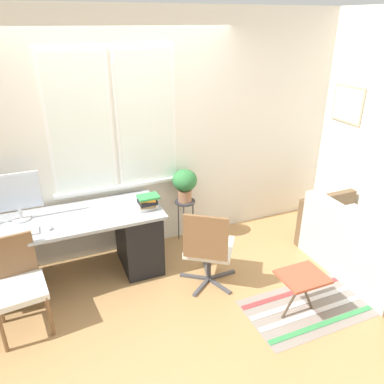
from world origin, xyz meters
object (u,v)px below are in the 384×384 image
(mouse, at_px, (50,228))
(book_stack, at_px, (147,202))
(keyboard, at_px, (20,233))
(office_chair_swivel, at_px, (208,248))
(potted_plant, at_px, (185,183))
(folding_stool, at_px, (302,279))
(couch_loveseat, at_px, (365,249))
(plant_stand, at_px, (185,206))
(desk_chair_wooden, at_px, (18,283))
(monitor, at_px, (17,195))

(mouse, xyz_separation_m, book_stack, (0.98, 0.05, 0.06))
(keyboard, height_order, office_chair_swivel, office_chair_swivel)
(potted_plant, height_order, folding_stool, potted_plant)
(keyboard, bearing_deg, couch_loveseat, -15.12)
(office_chair_swivel, relative_size, plant_stand, 1.58)
(mouse, bearing_deg, couch_loveseat, -16.03)
(keyboard, xyz_separation_m, office_chair_swivel, (1.71, -0.49, -0.29))
(mouse, bearing_deg, keyboard, 176.01)
(keyboard, bearing_deg, desk_chair_wooden, -100.30)
(potted_plant, distance_m, folding_stool, 1.72)
(office_chair_swivel, xyz_separation_m, couch_loveseat, (1.69, -0.43, -0.18))
(book_stack, bearing_deg, monitor, 167.72)
(desk_chair_wooden, bearing_deg, keyboard, 73.42)
(keyboard, distance_m, book_stack, 1.25)
(monitor, distance_m, book_stack, 1.27)
(desk_chair_wooden, height_order, folding_stool, desk_chair_wooden)
(book_stack, bearing_deg, couch_loveseat, -23.83)
(office_chair_swivel, distance_m, folding_stool, 0.95)
(desk_chair_wooden, relative_size, folding_stool, 1.92)
(mouse, bearing_deg, desk_chair_wooden, -133.79)
(desk_chair_wooden, xyz_separation_m, folding_stool, (2.39, -0.85, -0.07))
(book_stack, distance_m, plant_stand, 0.73)
(monitor, relative_size, folding_stool, 1.10)
(mouse, relative_size, office_chair_swivel, 0.07)
(couch_loveseat, relative_size, potted_plant, 3.66)
(plant_stand, relative_size, potted_plant, 1.43)
(keyboard, distance_m, office_chair_swivel, 1.80)
(mouse, height_order, desk_chair_wooden, desk_chair_wooden)
(mouse, relative_size, plant_stand, 0.12)
(monitor, bearing_deg, folding_stool, -33.27)
(desk_chair_wooden, relative_size, plant_stand, 1.49)
(couch_loveseat, xyz_separation_m, plant_stand, (-1.60, 1.30, 0.22))
(mouse, height_order, folding_stool, mouse)
(desk_chair_wooden, xyz_separation_m, plant_stand, (1.87, 0.75, 0.04))
(keyboard, height_order, potted_plant, potted_plant)
(desk_chair_wooden, height_order, office_chair_swivel, office_chair_swivel)
(potted_plant, bearing_deg, office_chair_swivel, -96.23)
(couch_loveseat, distance_m, plant_stand, 2.07)
(couch_loveseat, relative_size, folding_stool, 3.28)
(couch_loveseat, relative_size, plant_stand, 2.55)
(plant_stand, xyz_separation_m, potted_plant, (-0.00, -0.00, 0.31))
(couch_loveseat, bearing_deg, potted_plant, 50.85)
(office_chair_swivel, distance_m, couch_loveseat, 1.76)
(book_stack, distance_m, potted_plant, 0.66)
(desk_chair_wooden, height_order, couch_loveseat, desk_chair_wooden)
(mouse, height_order, potted_plant, potted_plant)
(office_chair_swivel, height_order, potted_plant, potted_plant)
(potted_plant, bearing_deg, folding_stool, -71.96)
(couch_loveseat, bearing_deg, monitor, 70.17)
(keyboard, relative_size, folding_stool, 0.75)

